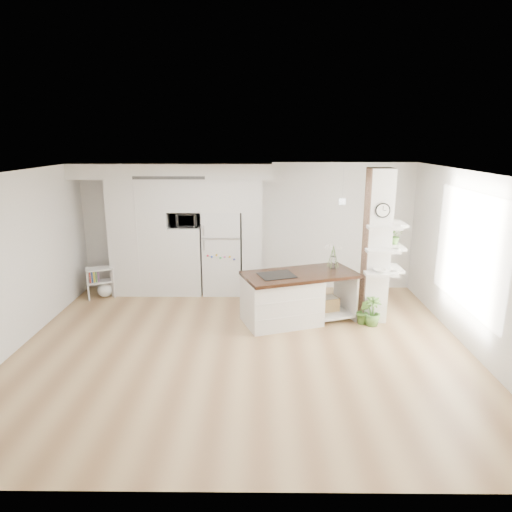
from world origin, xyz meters
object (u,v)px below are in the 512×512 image
Objects in this scene: refrigerator at (222,252)px; bookshelf at (102,284)px; floor_plant_a at (364,311)px; kitchen_island at (288,297)px.

bookshelf is at bearing -171.71° from refrigerator.
refrigerator is 2.80× the size of bookshelf.
refrigerator is at bearing 146.71° from floor_plant_a.
bookshelf reaches higher than floor_plant_a.
refrigerator is 3.71× the size of floor_plant_a.
floor_plant_a is at bearing -37.68° from bookshelf.
refrigerator reaches higher than bookshelf.
bookshelf is 5.25m from floor_plant_a.
floor_plant_a is (1.33, -0.09, -0.23)m from kitchen_island.
refrigerator is 2.55m from bookshelf.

